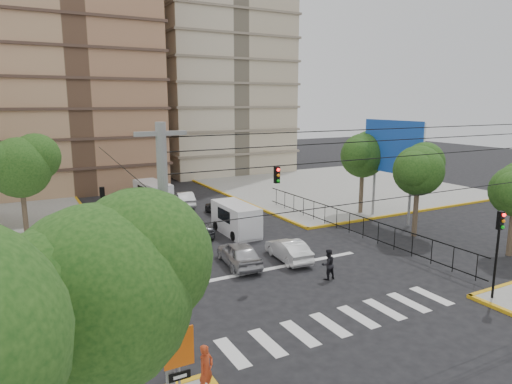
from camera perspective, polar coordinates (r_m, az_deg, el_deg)
ground at (r=26.14m, az=2.50°, el=-10.51°), size 160.00×160.00×0.00m
sidewalk_ne at (r=53.06m, az=9.98°, el=0.62°), size 26.00×26.00×0.15m
crosswalk_stripes at (r=21.67m, az=10.98°, el=-15.50°), size 12.00×2.40×0.01m
stop_line at (r=27.10m, az=1.18°, el=-9.68°), size 13.00×0.40×0.01m
park_fence at (r=34.60m, az=11.55°, el=-5.25°), size 0.10×22.50×1.66m
billboard at (r=38.21m, az=16.77°, el=5.22°), size 0.36×6.20×8.10m
tree_sw_near at (r=11.79m, az=-18.72°, el=-11.33°), size 5.63×4.60×7.57m
tree_park_a at (r=34.61m, az=19.73°, el=2.81°), size 4.41×3.60×6.83m
tree_park_c at (r=40.20m, az=13.31°, el=4.72°), size 4.65×3.80×7.25m
tree_tudor at (r=37.09m, az=-27.26°, el=3.07°), size 5.39×4.40×7.43m
traffic_light_se at (r=25.01m, az=28.02°, el=-5.34°), size 0.28×0.22×4.40m
traffic_light_nw at (r=29.72m, az=-18.55°, el=-2.13°), size 0.28×0.22×4.40m
traffic_light_hanging at (r=22.88m, az=5.25°, el=1.69°), size 18.00×9.12×0.92m
utility_pole_sw at (r=13.26m, az=-11.11°, el=-10.71°), size 1.40×0.28×9.00m
district_sign at (r=14.13m, az=-9.61°, el=-19.67°), size 0.90×0.12×3.20m
van_right_lane at (r=33.77m, az=-2.34°, el=-3.52°), size 2.10×4.98×2.24m
van_left_lane at (r=43.46m, az=-12.63°, el=-0.40°), size 2.52×5.33×2.32m
car_silver_front_left at (r=27.56m, az=-2.14°, el=-7.69°), size 2.27×4.55×1.49m
car_white_front_right at (r=28.51m, az=4.07°, el=-7.22°), size 1.78×4.18×1.34m
car_grey_mid_left at (r=34.02m, az=-8.13°, el=-4.22°), size 2.52×5.01×1.36m
car_silver_rear_left at (r=38.47m, az=-13.18°, el=-2.68°), size 2.34×4.56×1.27m
car_darkgrey_mid_right at (r=39.69m, az=-4.57°, el=-1.91°), size 1.84×4.11×1.37m
car_white_rear_right at (r=43.41m, az=-8.95°, el=-0.86°), size 2.15×4.40×1.39m
pedestrian_sw_corner at (r=16.23m, az=-6.26°, el=-21.15°), size 0.74×0.65×1.70m
pedestrian_crosswalk at (r=25.76m, az=8.98°, el=-8.92°), size 0.84×0.66×1.72m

